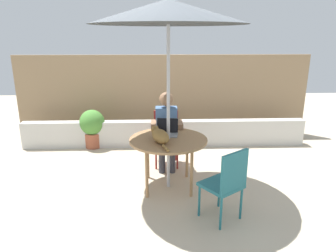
% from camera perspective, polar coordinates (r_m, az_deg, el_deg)
% --- Properties ---
extents(ground_plane, '(14.00, 14.00, 0.00)m').
position_cam_1_polar(ground_plane, '(4.44, 0.05, -11.15)').
color(ground_plane, '#BCAD93').
extents(fence_back, '(5.96, 0.08, 1.69)m').
position_cam_1_polar(fence_back, '(6.36, -0.82, 5.55)').
color(fence_back, '#937756').
rests_on(fence_back, ground).
extents(planter_wall_low, '(5.36, 0.20, 0.50)m').
position_cam_1_polar(planter_wall_low, '(5.87, -0.62, -1.39)').
color(planter_wall_low, beige).
rests_on(planter_wall_low, ground).
extents(patio_table, '(1.06, 1.06, 0.72)m').
position_cam_1_polar(patio_table, '(4.17, 0.06, -3.11)').
color(patio_table, '#9E754C').
rests_on(patio_table, ground).
extents(patio_umbrella, '(1.95, 1.95, 2.48)m').
position_cam_1_polar(patio_umbrella, '(3.93, 0.06, 20.48)').
color(patio_umbrella, '#B7B7BC').
rests_on(patio_umbrella, ground).
extents(chair_occupied, '(0.40, 0.40, 0.88)m').
position_cam_1_polar(chair_occupied, '(5.02, -0.35, -1.43)').
color(chair_occupied, maroon).
rests_on(chair_occupied, ground).
extents(chair_empty, '(0.56, 0.56, 0.88)m').
position_cam_1_polar(chair_empty, '(3.52, 10.94, -9.94)').
color(chair_empty, '#1E606B').
rests_on(chair_empty, ground).
extents(person_seated, '(0.48, 0.48, 1.22)m').
position_cam_1_polar(person_seated, '(4.82, -0.29, -0.08)').
color(person_seated, '#4C72A5').
rests_on(person_seated, ground).
extents(laptop, '(0.33, 0.29, 0.21)m').
position_cam_1_polar(laptop, '(4.32, -0.14, -0.72)').
color(laptop, gray).
rests_on(laptop, patio_table).
extents(cat, '(0.30, 0.64, 0.17)m').
position_cam_1_polar(cat, '(4.01, -1.53, -1.84)').
color(cat, olive).
rests_on(cat, patio_table).
extents(potted_plant_near_fence, '(0.47, 0.47, 0.73)m').
position_cam_1_polar(potted_plant_near_fence, '(5.95, -13.91, -0.07)').
color(potted_plant_near_fence, '#9E5138').
rests_on(potted_plant_near_fence, ground).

